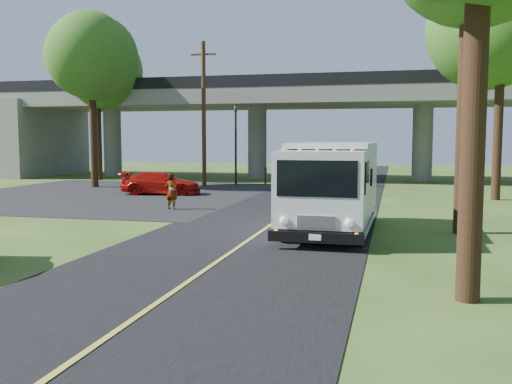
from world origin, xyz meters
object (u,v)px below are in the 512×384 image
(utility_pole, at_px, (204,113))
(pedestrian, at_px, (171,192))
(tree_left_lot, at_px, (93,58))
(step_van, at_px, (332,184))
(red_sedan, at_px, (161,183))
(tree_right_far, at_px, (507,27))
(tree_left_far, at_px, (99,77))
(traffic_signal, at_px, (236,136))

(utility_pole, height_order, pedestrian, utility_pole)
(tree_left_lot, bearing_deg, step_van, -40.38)
(red_sedan, bearing_deg, tree_right_far, -93.11)
(utility_pole, bearing_deg, tree_left_far, 157.57)
(utility_pole, bearing_deg, pedestrian, -77.94)
(tree_right_far, relative_size, tree_left_lot, 1.05)
(traffic_signal, xyz_separation_m, pedestrian, (0.95, -13.45, -2.44))
(traffic_signal, height_order, utility_pole, utility_pole)
(utility_pole, height_order, step_van, utility_pole)
(red_sedan, bearing_deg, pedestrian, -160.40)
(utility_pole, xyz_separation_m, tree_left_far, (-9.29, 3.84, 2.86))
(tree_left_far, bearing_deg, pedestrian, -52.48)
(tree_left_far, xyz_separation_m, step_van, (19.00, -19.61, -5.89))
(traffic_signal, xyz_separation_m, tree_left_lot, (-7.79, -4.16, 4.70))
(traffic_signal, xyz_separation_m, utility_pole, (-1.50, -2.00, 1.40))
(step_van, xyz_separation_m, red_sedan, (-10.31, 10.35, -0.94))
(utility_pole, height_order, tree_left_far, tree_left_far)
(traffic_signal, bearing_deg, utility_pole, -126.87)
(tree_right_far, relative_size, tree_left_far, 1.11)
(utility_pole, bearing_deg, tree_right_far, -14.00)
(tree_right_far, xyz_separation_m, tree_left_far, (-26.00, 8.00, -0.85))
(tree_left_lot, relative_size, tree_left_far, 1.06)
(traffic_signal, height_order, step_van, traffic_signal)
(utility_pole, relative_size, red_sedan, 2.10)
(red_sedan, bearing_deg, tree_left_lot, 52.90)
(tree_right_far, distance_m, red_sedan, 18.98)
(traffic_signal, relative_size, pedestrian, 3.40)
(tree_right_far, xyz_separation_m, tree_left_lot, (-23.00, 2.00, -0.40))
(traffic_signal, relative_size, utility_pole, 0.58)
(step_van, height_order, pedestrian, step_van)
(utility_pole, relative_size, pedestrian, 5.89)
(tree_left_lot, height_order, tree_left_far, tree_left_lot)
(tree_left_lot, distance_m, pedestrian, 14.62)
(tree_right_far, xyz_separation_m, pedestrian, (-14.26, -7.29, -7.54))
(tree_left_lot, bearing_deg, red_sedan, -29.83)
(step_van, height_order, red_sedan, step_van)
(tree_left_lot, distance_m, tree_left_far, 6.72)
(tree_right_far, bearing_deg, red_sedan, -175.84)
(utility_pole, height_order, tree_left_lot, tree_left_lot)
(tree_left_far, bearing_deg, tree_left_lot, -63.43)
(tree_right_far, distance_m, pedestrian, 17.70)
(step_van, relative_size, pedestrian, 4.51)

